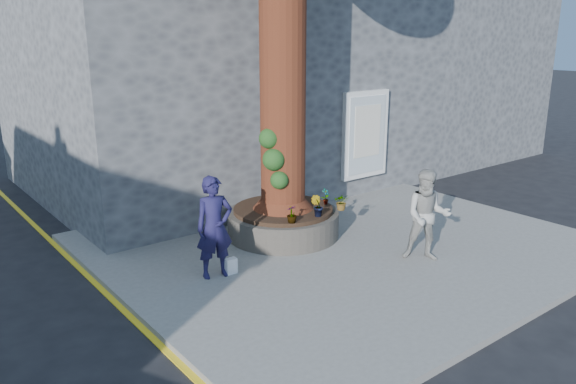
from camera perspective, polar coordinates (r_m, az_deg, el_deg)
ground at (r=9.88m, az=2.95°, el=-9.21°), size 120.00×120.00×0.00m
pavement at (r=11.47m, az=5.36°, el=-5.28°), size 9.00×8.00×0.12m
yellow_line at (r=9.24m, az=-16.16°, el=-11.72°), size 0.10×30.00×0.01m
stone_shop at (r=16.29m, az=-7.07°, el=12.15°), size 10.30×8.30×6.30m
neighbour_shop at (r=21.55m, az=11.89°, el=12.40°), size 6.00×8.00×6.00m
planter at (r=11.63m, az=-0.50°, el=-3.05°), size 2.30×2.30×0.60m
man at (r=9.61m, az=-7.48°, el=-3.57°), size 0.72×0.55×1.78m
woman at (r=10.55m, az=13.97°, el=-2.33°), size 1.04×1.05×1.71m
shopping_bag at (r=9.93m, az=-5.81°, el=-7.48°), size 0.21×0.13×0.28m
plant_a at (r=11.74m, az=3.84°, el=-0.44°), size 0.19×0.14×0.35m
plant_b at (r=10.96m, az=2.97°, el=-1.44°), size 0.31×0.31×0.42m
plant_c at (r=10.58m, az=0.39°, el=-2.26°), size 0.20×0.20×0.34m
plant_d at (r=11.40m, az=5.50°, el=-0.99°), size 0.41×0.41×0.34m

